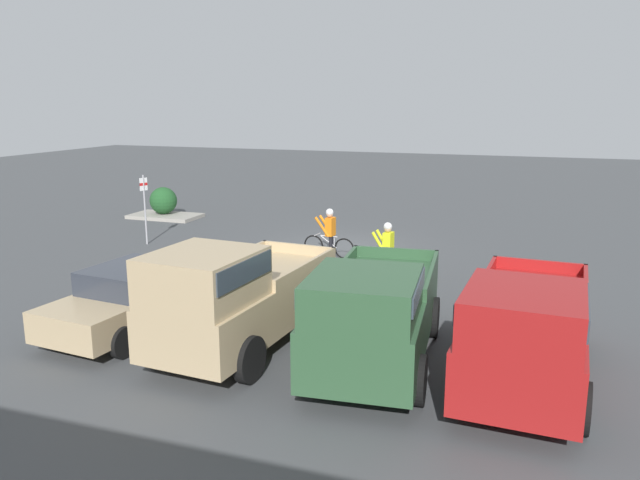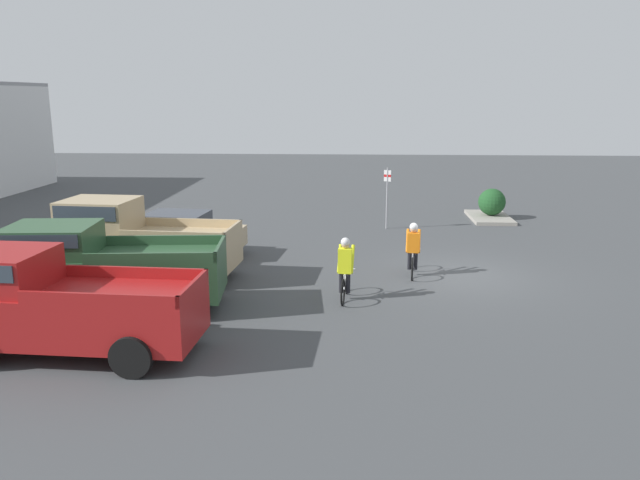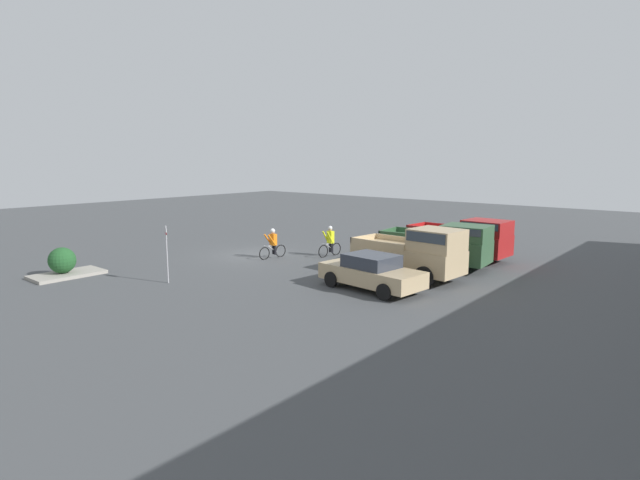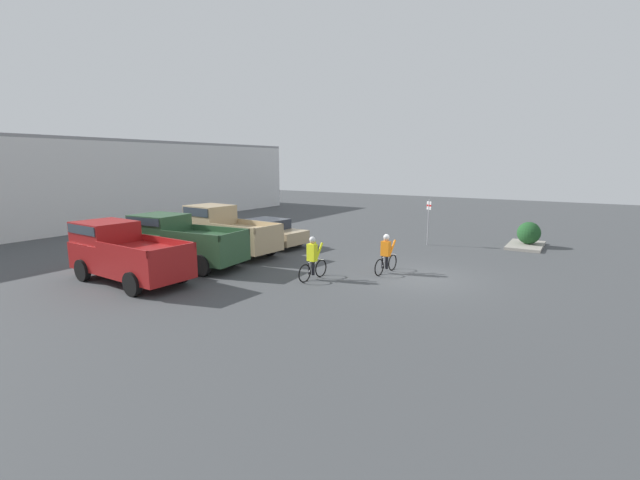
{
  "view_description": "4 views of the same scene",
  "coord_description": "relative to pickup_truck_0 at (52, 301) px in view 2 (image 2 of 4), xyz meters",
  "views": [
    {
      "loc": [
        -6.38,
        20.45,
        5.07
      ],
      "look_at": [
        -0.66,
        4.23,
        1.2
      ],
      "focal_mm": 35.0,
      "sensor_mm": 36.0,
      "label": 1
    },
    {
      "loc": [
        -18.36,
        3.28,
        5.3
      ],
      "look_at": [
        -0.66,
        4.23,
        1.2
      ],
      "focal_mm": 35.0,
      "sensor_mm": 36.0,
      "label": 2
    },
    {
      "loc": [
        18.58,
        20.43,
        5.3
      ],
      "look_at": [
        -0.66,
        4.23,
        1.2
      ],
      "focal_mm": 28.0,
      "sensor_mm": 36.0,
      "label": 3
    },
    {
      "loc": [
        -15.9,
        -5.26,
        4.48
      ],
      "look_at": [
        -0.66,
        4.23,
        1.2
      ],
      "focal_mm": 24.0,
      "sensor_mm": 36.0,
      "label": 4
    }
  ],
  "objects": [
    {
      "name": "ground_plane",
      "position": [
        6.36,
        -9.5,
        -1.14
      ],
      "size": [
        80.0,
        80.0,
        0.0
      ],
      "primitive_type": "plane",
      "color": "#424447"
    },
    {
      "name": "pickup_truck_0",
      "position": [
        0.0,
        0.0,
        0.0
      ],
      "size": [
        2.38,
        5.4,
        2.2
      ],
      "color": "maroon",
      "rests_on": "ground_plane"
    },
    {
      "name": "pickup_truck_1",
      "position": [
        2.75,
        0.04,
        0.01
      ],
      "size": [
        2.55,
        5.37,
        2.2
      ],
      "color": "#2D5133",
      "rests_on": "ground_plane"
    },
    {
      "name": "pickup_truck_2",
      "position": [
        5.61,
        0.18,
        0.07
      ],
      "size": [
        2.46,
        5.2,
        2.35
      ],
      "color": "tan",
      "rests_on": "ground_plane"
    },
    {
      "name": "sedan_0",
      "position": [
        8.38,
        -0.28,
        -0.41
      ],
      "size": [
        2.33,
        4.55,
        1.46
      ],
      "color": "tan",
      "rests_on": "ground_plane"
    },
    {
      "name": "cyclist_0",
      "position": [
        6.36,
        -8.04,
        -0.32
      ],
      "size": [
        1.81,
        0.5,
        1.64
      ],
      "color": "black",
      "rests_on": "ground_plane"
    },
    {
      "name": "cyclist_1",
      "position": [
        3.94,
        -6.03,
        -0.3
      ],
      "size": [
        1.72,
        0.49,
        1.71
      ],
      "color": "black",
      "rests_on": "ground_plane"
    },
    {
      "name": "fire_lane_sign",
      "position": [
        13.14,
        -7.59,
        0.36
      ],
      "size": [
        0.14,
        0.28,
        2.49
      ],
      "color": "#9E9EA3",
      "rests_on": "ground_plane"
    },
    {
      "name": "curb_island",
      "position": [
        15.4,
        -12.24,
        -1.07
      ],
      "size": [
        3.02,
        1.69,
        0.15
      ],
      "primitive_type": "cube",
      "color": "gray",
      "rests_on": "ground_plane"
    },
    {
      "name": "shrub",
      "position": [
        15.52,
        -12.34,
        -0.4
      ],
      "size": [
        1.19,
        1.19,
        1.19
      ],
      "color": "#1E4C23",
      "rests_on": "curb_island"
    }
  ]
}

